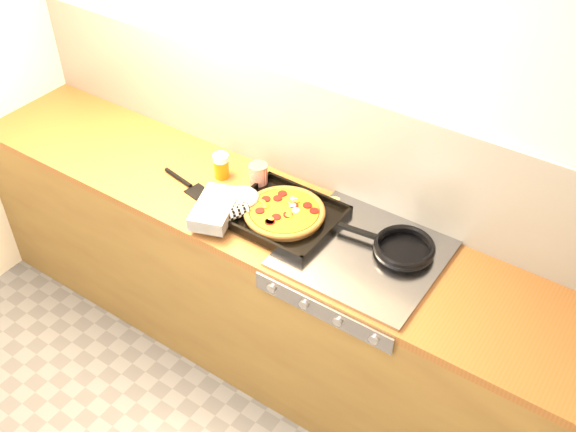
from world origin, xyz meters
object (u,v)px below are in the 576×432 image
Objects in this scene: pizza_on_tray at (266,211)px; frying_pan at (403,248)px; tomato_can at (258,176)px; juice_glass at (221,166)px.

pizza_on_tray is 0.59m from frying_pan.
juice_glass is at bearing -170.53° from tomato_can.
tomato_can reaches higher than pizza_on_tray.
pizza_on_tray reaches higher than frying_pan.
juice_glass is (-0.18, -0.03, 0.00)m from tomato_can.
juice_glass is at bearing 159.05° from pizza_on_tray.
tomato_can is (-0.16, 0.16, 0.01)m from pizza_on_tray.
tomato_can reaches higher than frying_pan.
juice_glass is (-0.92, 0.01, 0.02)m from frying_pan.
tomato_can is 0.19m from juice_glass.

